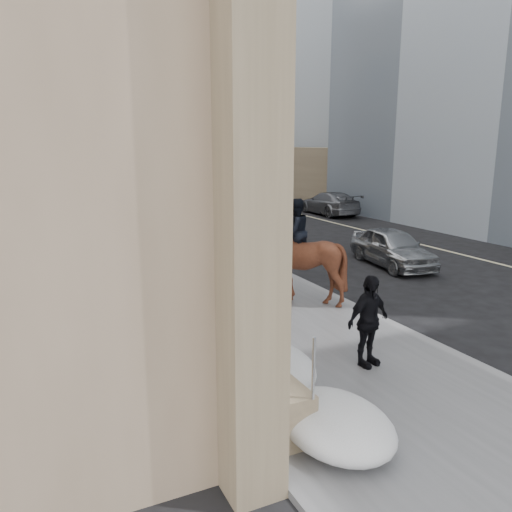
{
  "coord_description": "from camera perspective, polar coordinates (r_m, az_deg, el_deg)",
  "views": [
    {
      "loc": [
        -5.18,
        -7.3,
        4.33
      ],
      "look_at": [
        -0.21,
        3.16,
        1.7
      ],
      "focal_mm": 35.0,
      "sensor_mm": 36.0,
      "label": 1
    }
  ],
  "objects": [
    {
      "name": "ground",
      "position": [
        9.94,
        9.2,
        -13.2
      ],
      "size": [
        140.0,
        140.0,
        0.0
      ],
      "primitive_type": "plane",
      "color": "black",
      "rests_on": "ground"
    },
    {
      "name": "sidewalk",
      "position": [
        18.56,
        -8.49,
        -0.66
      ],
      "size": [
        5.0,
        80.0,
        0.12
      ],
      "primitive_type": "cube",
      "color": "#545456",
      "rests_on": "ground"
    },
    {
      "name": "curb",
      "position": [
        19.45,
        -1.1,
        0.1
      ],
      "size": [
        0.24,
        80.0,
        0.12
      ],
      "primitive_type": "cube",
      "color": "slate",
      "rests_on": "ground"
    },
    {
      "name": "lane_line",
      "position": [
        23.74,
        16.52,
        1.76
      ],
      "size": [
        0.15,
        70.0,
        0.01
      ],
      "primitive_type": "cube",
      "color": "#BFB78C",
      "rests_on": "ground"
    },
    {
      "name": "limestone_building",
      "position": [
        27.64,
        -27.1,
        20.99
      ],
      "size": [
        6.1,
        44.0,
        18.0
      ],
      "color": "#92795F",
      "rests_on": "ground"
    },
    {
      "name": "far_podium",
      "position": [
        27.06,
        24.78,
        6.68
      ],
      "size": [
        2.0,
        80.0,
        4.0
      ],
      "primitive_type": "cube",
      "color": "#77664D",
      "rests_on": "ground"
    },
    {
      "name": "bg_building_mid",
      "position": [
        68.61,
        -18.63,
        20.25
      ],
      "size": [
        30.0,
        12.0,
        28.0
      ],
      "primitive_type": "cube",
      "color": "slate",
      "rests_on": "ground"
    },
    {
      "name": "bg_building_far",
      "position": [
        79.51,
        -26.97,
        15.54
      ],
      "size": [
        24.0,
        12.0,
        20.0
      ],
      "primitive_type": "cube",
      "color": "gray",
      "rests_on": "ground"
    },
    {
      "name": "streetlight_mid",
      "position": [
        22.73,
        -5.13,
        13.37
      ],
      "size": [
        1.71,
        0.24,
        8.0
      ],
      "color": "#2D2D30",
      "rests_on": "ground"
    },
    {
      "name": "streetlight_far",
      "position": [
        42.05,
        -14.91,
        12.71
      ],
      "size": [
        1.71,
        0.24,
        8.0
      ],
      "color": "#2D2D30",
      "rests_on": "ground"
    },
    {
      "name": "traffic_signal",
      "position": [
        30.19,
        -11.74,
        11.9
      ],
      "size": [
        4.1,
        0.22,
        6.0
      ],
      "color": "#2D2D30",
      "rests_on": "ground"
    },
    {
      "name": "snow_bank",
      "position": [
        16.32,
        -11.35,
        -1.14
      ],
      "size": [
        1.7,
        18.1,
        0.76
      ],
      "color": "silver",
      "rests_on": "sidewalk"
    },
    {
      "name": "mounted_horse_left",
      "position": [
        13.31,
        -4.98,
        -0.34
      ],
      "size": [
        2.08,
        2.99,
        2.81
      ],
      "rotation": [
        0.0,
        0.0,
        2.8
      ],
      "color": "#441F14",
      "rests_on": "sidewalk"
    },
    {
      "name": "mounted_horse_right",
      "position": [
        13.25,
        4.71,
        -0.28
      ],
      "size": [
        2.13,
        2.33,
        2.8
      ],
      "rotation": [
        0.0,
        0.0,
        3.28
      ],
      "color": "#411F12",
      "rests_on": "sidewalk"
    },
    {
      "name": "pedestrian",
      "position": [
        9.81,
        12.7,
        -7.26
      ],
      "size": [
        1.12,
        0.64,
        1.79
      ],
      "primitive_type": "imported",
      "rotation": [
        0.0,
        0.0,
        0.2
      ],
      "color": "black",
      "rests_on": "sidewalk"
    },
    {
      "name": "car_silver",
      "position": [
        18.54,
        15.31,
        0.98
      ],
      "size": [
        2.22,
        4.21,
        1.37
      ],
      "primitive_type": "imported",
      "rotation": [
        0.0,
        0.0,
        -0.16
      ],
      "color": "#929599",
      "rests_on": "ground"
    },
    {
      "name": "car_grey",
      "position": [
        31.26,
        8.34,
        6.0
      ],
      "size": [
        2.15,
        4.95,
        1.42
      ],
      "primitive_type": "imported",
      "rotation": [
        0.0,
        0.0,
        3.11
      ],
      "color": "slate",
      "rests_on": "ground"
    }
  ]
}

